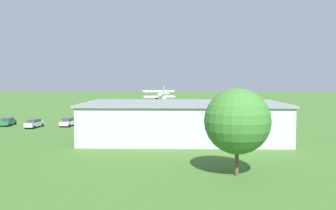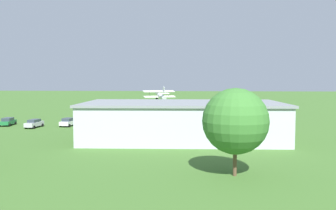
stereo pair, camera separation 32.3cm
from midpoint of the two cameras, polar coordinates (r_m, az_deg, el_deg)
ground_plane at (r=90.43m, az=3.10°, el=-1.76°), size 400.00×400.00×0.00m
hangar at (r=54.53m, az=2.30°, el=-2.54°), size 30.61×17.14×5.76m
biplane at (r=89.76m, az=-1.41°, el=1.60°), size 8.38×6.95×4.06m
car_orange at (r=69.13m, az=-10.67°, el=-2.95°), size 2.14×4.38×1.52m
car_white at (r=72.82m, az=-15.88°, el=-2.65°), size 2.34×4.14×1.63m
car_silver at (r=72.72m, az=-20.78°, el=-2.77°), size 2.12×4.78×1.60m
car_green at (r=78.08m, az=-24.43°, el=-2.43°), size 2.53×4.71×1.57m
truck_box_grey at (r=70.59m, az=14.86°, el=-2.15°), size 6.33×2.77×3.18m
person_crossing_taxiway at (r=72.58m, az=-0.87°, el=-2.56°), size 0.39×0.39×1.59m
person_by_parked_cars at (r=70.85m, az=9.38°, el=-2.80°), size 0.39×0.39×1.54m
person_watching_takeoff at (r=71.47m, az=-2.09°, el=-2.58°), size 0.54×0.54×1.78m
tree_at_field_edge at (r=34.22m, az=10.79°, el=-2.57°), size 6.29×6.29×8.40m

